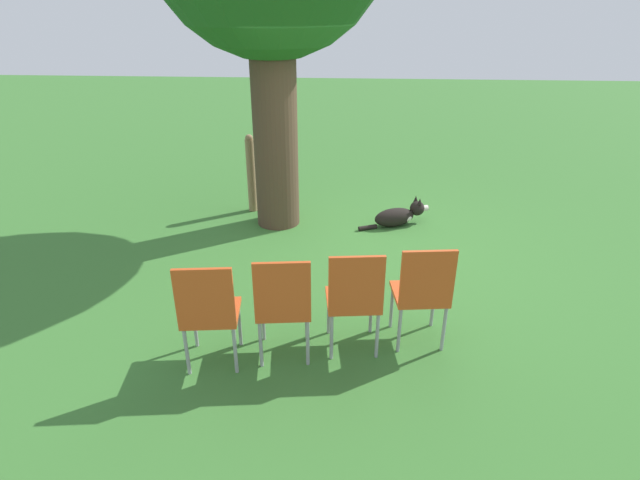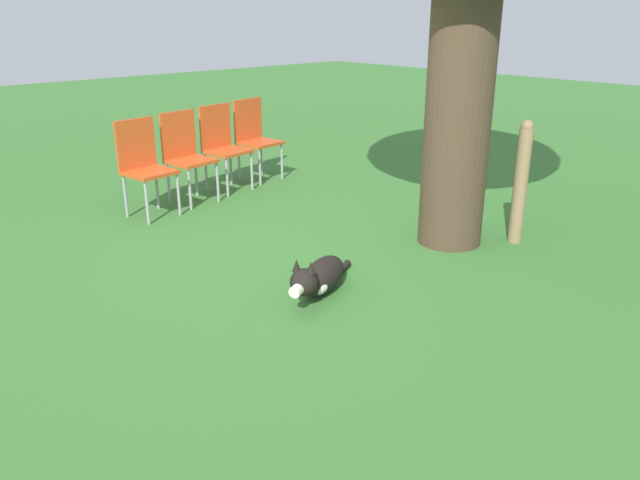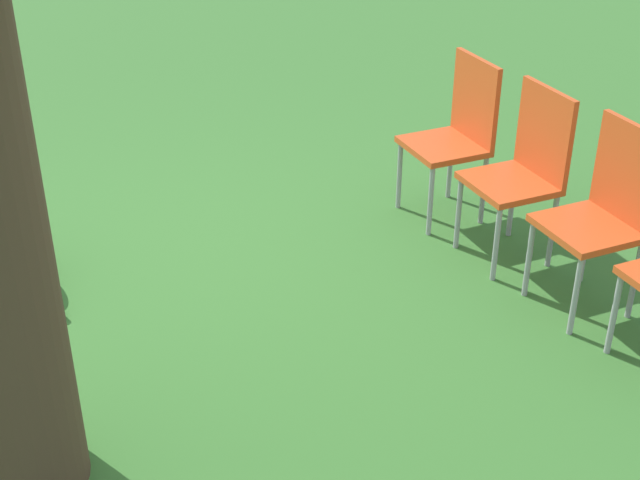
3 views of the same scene
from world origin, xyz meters
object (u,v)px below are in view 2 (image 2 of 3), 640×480
object	(u,v)px
red_chair_2	(222,142)
red_chair_3	(254,134)
dog	(319,277)
red_chair_1	(186,151)
fence_post	(521,182)
red_chair_0	(144,162)

from	to	relation	value
red_chair_2	red_chair_3	distance (m)	0.58
dog	red_chair_1	size ratio (longest dim) A/B	0.98
red_chair_1	fence_post	bearing A→B (deg)	18.19
red_chair_3	dog	bearing A→B (deg)	-36.78
dog	red_chair_3	world-z (taller)	red_chair_3
red_chair_1	red_chair_2	xyz separation A→B (m)	(-0.14, 0.57, 0.00)
red_chair_2	red_chair_3	bearing A→B (deg)	96.58
red_chair_2	red_chair_3	world-z (taller)	same
fence_post	red_chair_2	world-z (taller)	fence_post
red_chair_0	red_chair_3	size ratio (longest dim) A/B	1.00
red_chair_2	dog	bearing A→B (deg)	-28.91
dog	fence_post	bearing A→B (deg)	145.97
red_chair_1	red_chair_3	world-z (taller)	same
fence_post	red_chair_2	xyz separation A→B (m)	(-3.26, -0.90, -0.00)
red_chair_2	fence_post	bearing A→B (deg)	8.49
dog	fence_post	size ratio (longest dim) A/B	0.86
red_chair_1	red_chair_3	xyz separation A→B (m)	(-0.27, 1.13, 0.00)
red_chair_1	red_chair_3	bearing A→B (deg)	96.58
dog	red_chair_1	xyz separation A→B (m)	(-2.73, 0.59, 0.42)
dog	red_chair_3	bearing A→B (deg)	-143.10
fence_post	red_chair_3	size ratio (longest dim) A/B	1.14
fence_post	red_chair_0	bearing A→B (deg)	-145.74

